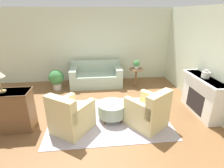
{
  "coord_description": "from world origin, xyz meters",
  "views": [
    {
      "loc": [
        -0.35,
        -3.96,
        2.6
      ],
      "look_at": [
        0.15,
        0.55,
        0.75
      ],
      "focal_mm": 28.0,
      "sensor_mm": 36.0,
      "label": 1
    }
  ],
  "objects_px": {
    "armchair_right": "(148,113)",
    "potted_plant_floor": "(56,78)",
    "couch": "(96,77)",
    "armchair_left": "(71,117)",
    "side_table": "(136,74)",
    "dresser": "(7,111)",
    "vase_mantel_near": "(206,75)",
    "ottoman_table": "(112,109)",
    "potted_plant_on_side_table": "(137,64)"
  },
  "relations": [
    {
      "from": "armchair_left",
      "to": "armchair_right",
      "type": "bearing_deg",
      "value": 0.0
    },
    {
      "from": "armchair_right",
      "to": "dresser",
      "type": "xyz_separation_m",
      "value": [
        -3.3,
        0.23,
        0.13
      ]
    },
    {
      "from": "couch",
      "to": "vase_mantel_near",
      "type": "height_order",
      "value": "vase_mantel_near"
    },
    {
      "from": "ottoman_table",
      "to": "potted_plant_on_side_table",
      "type": "distance_m",
      "value": 2.53
    },
    {
      "from": "couch",
      "to": "vase_mantel_near",
      "type": "bearing_deg",
      "value": -40.45
    },
    {
      "from": "couch",
      "to": "ottoman_table",
      "type": "distance_m",
      "value": 2.47
    },
    {
      "from": "armchair_right",
      "to": "vase_mantel_near",
      "type": "distance_m",
      "value": 1.83
    },
    {
      "from": "couch",
      "to": "armchair_left",
      "type": "relative_size",
      "value": 1.7
    },
    {
      "from": "side_table",
      "to": "vase_mantel_near",
      "type": "bearing_deg",
      "value": -58.5
    },
    {
      "from": "vase_mantel_near",
      "to": "potted_plant_on_side_table",
      "type": "xyz_separation_m",
      "value": [
        -1.29,
        2.11,
        -0.27
      ]
    },
    {
      "from": "armchair_right",
      "to": "couch",
      "type": "bearing_deg",
      "value": 112.68
    },
    {
      "from": "vase_mantel_near",
      "to": "potted_plant_on_side_table",
      "type": "bearing_deg",
      "value": 121.5
    },
    {
      "from": "ottoman_table",
      "to": "dresser",
      "type": "relative_size",
      "value": 0.63
    },
    {
      "from": "armchair_left",
      "to": "potted_plant_on_side_table",
      "type": "height_order",
      "value": "potted_plant_on_side_table"
    },
    {
      "from": "dresser",
      "to": "potted_plant_on_side_table",
      "type": "relative_size",
      "value": 3.58
    },
    {
      "from": "side_table",
      "to": "dresser",
      "type": "xyz_separation_m",
      "value": [
        -3.61,
        -2.33,
        0.05
      ]
    },
    {
      "from": "dresser",
      "to": "potted_plant_floor",
      "type": "distance_m",
      "value": 2.41
    },
    {
      "from": "ottoman_table",
      "to": "couch",
      "type": "bearing_deg",
      "value": 97.87
    },
    {
      "from": "armchair_right",
      "to": "potted_plant_on_side_table",
      "type": "distance_m",
      "value": 2.63
    },
    {
      "from": "side_table",
      "to": "potted_plant_on_side_table",
      "type": "relative_size",
      "value": 2.09
    },
    {
      "from": "armchair_left",
      "to": "potted_plant_on_side_table",
      "type": "relative_size",
      "value": 3.48
    },
    {
      "from": "couch",
      "to": "armchair_right",
      "type": "xyz_separation_m",
      "value": [
        1.18,
        -2.83,
        0.04
      ]
    },
    {
      "from": "armchair_left",
      "to": "side_table",
      "type": "height_order",
      "value": "armchair_left"
    },
    {
      "from": "side_table",
      "to": "ottoman_table",
      "type": "bearing_deg",
      "value": -117.94
    },
    {
      "from": "vase_mantel_near",
      "to": "dresser",
      "type": "bearing_deg",
      "value": -177.46
    },
    {
      "from": "potted_plant_floor",
      "to": "dresser",
      "type": "bearing_deg",
      "value": -106.65
    },
    {
      "from": "couch",
      "to": "armchair_left",
      "type": "distance_m",
      "value": 2.9
    },
    {
      "from": "armchair_right",
      "to": "potted_plant_on_side_table",
      "type": "bearing_deg",
      "value": 83.07
    },
    {
      "from": "armchair_right",
      "to": "potted_plant_on_side_table",
      "type": "height_order",
      "value": "potted_plant_on_side_table"
    },
    {
      "from": "side_table",
      "to": "armchair_right",
      "type": "bearing_deg",
      "value": -96.93
    },
    {
      "from": "couch",
      "to": "armchair_right",
      "type": "distance_m",
      "value": 3.06
    },
    {
      "from": "dresser",
      "to": "vase_mantel_near",
      "type": "relative_size",
      "value": 5.18
    },
    {
      "from": "armchair_left",
      "to": "dresser",
      "type": "distance_m",
      "value": 1.48
    },
    {
      "from": "armchair_right",
      "to": "ottoman_table",
      "type": "xyz_separation_m",
      "value": [
        -0.84,
        0.38,
        -0.08
      ]
    },
    {
      "from": "potted_plant_on_side_table",
      "to": "armchair_right",
      "type": "bearing_deg",
      "value": -96.93
    },
    {
      "from": "couch",
      "to": "side_table",
      "type": "height_order",
      "value": "couch"
    },
    {
      "from": "couch",
      "to": "armchair_left",
      "type": "height_order",
      "value": "armchair_left"
    },
    {
      "from": "armchair_right",
      "to": "potted_plant_floor",
      "type": "xyz_separation_m",
      "value": [
        -2.61,
        2.54,
        0.05
      ]
    },
    {
      "from": "ottoman_table",
      "to": "potted_plant_floor",
      "type": "xyz_separation_m",
      "value": [
        -1.77,
        2.16,
        0.13
      ]
    },
    {
      "from": "armchair_right",
      "to": "vase_mantel_near",
      "type": "height_order",
      "value": "vase_mantel_near"
    },
    {
      "from": "armchair_right",
      "to": "vase_mantel_near",
      "type": "xyz_separation_m",
      "value": [
        1.61,
        0.45,
        0.75
      ]
    },
    {
      "from": "couch",
      "to": "potted_plant_floor",
      "type": "distance_m",
      "value": 1.46
    },
    {
      "from": "armchair_left",
      "to": "vase_mantel_near",
      "type": "height_order",
      "value": "vase_mantel_near"
    },
    {
      "from": "couch",
      "to": "vase_mantel_near",
      "type": "relative_size",
      "value": 8.54
    },
    {
      "from": "potted_plant_on_side_table",
      "to": "side_table",
      "type": "bearing_deg",
      "value": 0.0
    },
    {
      "from": "couch",
      "to": "dresser",
      "type": "relative_size",
      "value": 1.65
    },
    {
      "from": "armchair_left",
      "to": "potted_plant_floor",
      "type": "relative_size",
      "value": 1.53
    },
    {
      "from": "couch",
      "to": "armchair_right",
      "type": "relative_size",
      "value": 1.7
    },
    {
      "from": "couch",
      "to": "ottoman_table",
      "type": "xyz_separation_m",
      "value": [
        0.34,
        -2.44,
        -0.04
      ]
    },
    {
      "from": "ottoman_table",
      "to": "dresser",
      "type": "bearing_deg",
      "value": -176.48
    }
  ]
}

